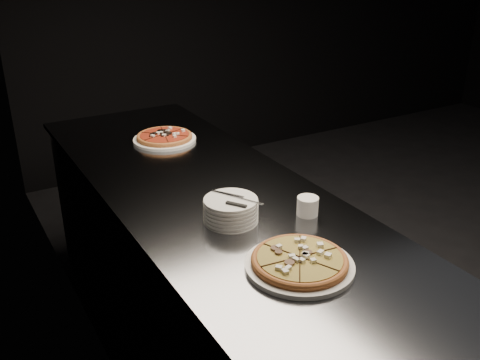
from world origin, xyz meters
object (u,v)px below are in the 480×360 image
cutlery (235,200)px  ramekin (308,206)px  plate_stack (231,210)px  counter (222,302)px  pizza_mushroom (300,262)px  pizza_tomato (165,137)px

cutlery → ramekin: bearing=-52.0°
plate_stack → cutlery: bearing=-62.4°
counter → pizza_mushroom: bearing=-92.6°
ramekin → plate_stack: bearing=159.6°
pizza_tomato → plate_stack: (-0.12, -0.84, 0.02)m
counter → plate_stack: (-0.05, -0.17, 0.50)m
pizza_mushroom → pizza_tomato: size_ratio=0.98×
pizza_mushroom → plate_stack: size_ratio=1.75×
pizza_tomato → pizza_mushroom: bearing=-94.2°
pizza_mushroom → pizza_tomato: pizza_mushroom is taller
plate_stack → cutlery: cutlery is taller
pizza_tomato → cutlery: size_ratio=1.73×
counter → pizza_tomato: 0.82m
pizza_mushroom → ramekin: ramekin is taller
pizza_mushroom → cutlery: (-0.02, 0.33, 0.06)m
pizza_mushroom → pizza_tomato: (0.09, 1.18, -0.00)m
counter → ramekin: (0.19, -0.26, 0.49)m
counter → pizza_mushroom: size_ratio=7.80×
pizza_tomato → cutlery: 0.86m
pizza_mushroom → cutlery: cutlery is taller
pizza_tomato → counter: bearing=-95.5°
pizza_mushroom → pizza_tomato: bearing=85.8°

